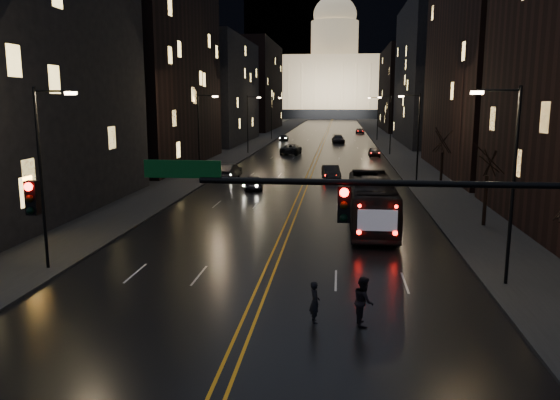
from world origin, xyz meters
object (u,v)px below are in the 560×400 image
(traffic_signal, at_px, (433,224))
(oncoming_car_b, at_px, (229,171))
(pedestrian_a, at_px, (315,302))
(pedestrian_b, at_px, (364,301))
(bus, at_px, (371,203))
(oncoming_car_a, at_px, (254,182))
(receding_car_a, at_px, (331,173))

(traffic_signal, relative_size, oncoming_car_b, 3.51)
(pedestrian_a, bearing_deg, oncoming_car_b, -0.82)
(pedestrian_b, bearing_deg, bus, -9.97)
(traffic_signal, distance_m, oncoming_car_a, 37.53)
(oncoming_car_a, xyz_separation_m, oncoming_car_b, (-3.83, 6.89, 0.08))
(bus, relative_size, oncoming_car_a, 2.79)
(traffic_signal, xyz_separation_m, pedestrian_b, (-1.54, 5.00, -4.16))
(oncoming_car_b, bearing_deg, pedestrian_a, 111.75)
(traffic_signal, bearing_deg, oncoming_car_a, 106.49)
(traffic_signal, distance_m, bus, 21.53)
(traffic_signal, bearing_deg, pedestrian_a, 124.05)
(bus, xyz_separation_m, oncoming_car_b, (-14.02, 21.37, -0.86))
(bus, distance_m, pedestrian_a, 16.55)
(oncoming_car_b, bearing_deg, pedestrian_b, 114.30)
(oncoming_car_b, xyz_separation_m, pedestrian_b, (12.86, -37.62, 0.13))
(pedestrian_a, bearing_deg, bus, -27.60)
(traffic_signal, relative_size, oncoming_car_a, 4.02)
(oncoming_car_b, distance_m, pedestrian_b, 39.76)
(traffic_signal, bearing_deg, bus, 91.04)
(bus, xyz_separation_m, oncoming_car_a, (-10.19, 14.48, -0.94))
(bus, distance_m, oncoming_car_b, 25.58)
(oncoming_car_a, bearing_deg, traffic_signal, 98.80)
(bus, relative_size, receding_car_a, 2.57)
(oncoming_car_a, bearing_deg, bus, 117.45)
(oncoming_car_b, relative_size, pedestrian_a, 3.01)
(traffic_signal, relative_size, pedestrian_b, 9.16)
(oncoming_car_a, relative_size, pedestrian_b, 2.28)
(oncoming_car_a, relative_size, receding_car_a, 0.92)
(receding_car_a, relative_size, pedestrian_a, 2.85)
(oncoming_car_b, bearing_deg, bus, 128.69)
(traffic_signal, bearing_deg, receding_car_a, 94.54)
(receding_car_a, bearing_deg, oncoming_car_b, 173.67)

